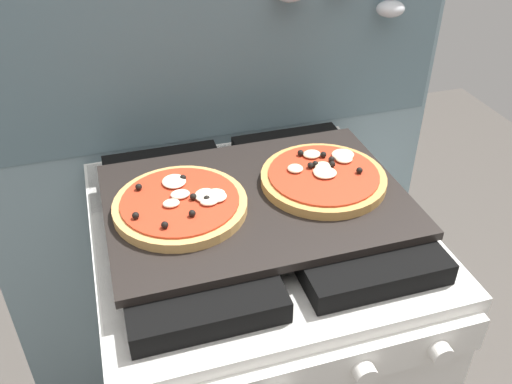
{
  "coord_description": "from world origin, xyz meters",
  "views": [
    {
      "loc": [
        -0.24,
        -0.79,
        1.5
      ],
      "look_at": [
        0.0,
        0.0,
        0.93
      ],
      "focal_mm": 38.96,
      "sensor_mm": 36.0,
      "label": 1
    }
  ],
  "objects_px": {
    "pizza_right": "(323,177)",
    "baking_tray": "(256,200)",
    "pizza_left": "(181,203)",
    "stove": "(256,362)"
  },
  "relations": [
    {
      "from": "stove",
      "to": "pizza_right",
      "type": "height_order",
      "value": "pizza_right"
    },
    {
      "from": "baking_tray",
      "to": "stove",
      "type": "bearing_deg",
      "value": -90.0
    },
    {
      "from": "pizza_left",
      "to": "stove",
      "type": "bearing_deg",
      "value": -2.53
    },
    {
      "from": "baking_tray",
      "to": "pizza_right",
      "type": "xyz_separation_m",
      "value": [
        0.13,
        0.01,
        0.02
      ]
    },
    {
      "from": "baking_tray",
      "to": "pizza_left",
      "type": "distance_m",
      "value": 0.14
    },
    {
      "from": "baking_tray",
      "to": "pizza_right",
      "type": "distance_m",
      "value": 0.14
    },
    {
      "from": "stove",
      "to": "baking_tray",
      "type": "xyz_separation_m",
      "value": [
        0.0,
        0.0,
        0.46
      ]
    },
    {
      "from": "baking_tray",
      "to": "pizza_right",
      "type": "relative_size",
      "value": 2.3
    },
    {
      "from": "pizza_right",
      "to": "baking_tray",
      "type": "bearing_deg",
      "value": -176.76
    },
    {
      "from": "stove",
      "to": "pizza_left",
      "type": "xyz_separation_m",
      "value": [
        -0.14,
        0.01,
        0.48
      ]
    }
  ]
}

